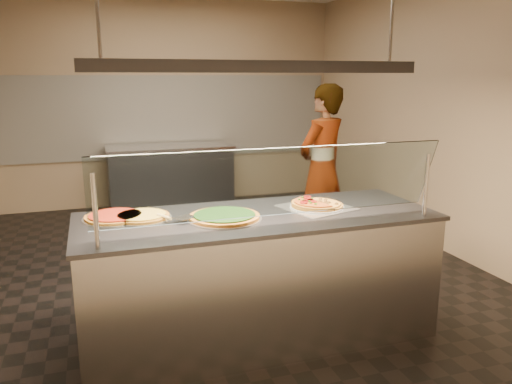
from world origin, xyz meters
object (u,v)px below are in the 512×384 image
object	(u,v)px
perforated_tray	(317,207)
worker	(322,168)
pizza_cheese	(142,216)
pizza_spatula	(173,217)
half_pizza_pepperoni	(305,204)
serving_counter	(258,276)
half_pizza_sausage	(328,203)
prep_table	(170,178)
heat_lamp_housing	(258,67)
pizza_tomato	(115,216)
sneeze_guard	(275,184)
pizza_spinach	(224,216)

from	to	relation	value
perforated_tray	worker	distance (m)	1.80
pizza_cheese	pizza_spatula	world-z (taller)	pizza_spatula
perforated_tray	half_pizza_pepperoni	distance (m)	0.10
half_pizza_pepperoni	worker	xyz separation A→B (m)	(0.91, 1.60, -0.06)
serving_counter	half_pizza_sausage	world-z (taller)	half_pizza_sausage
perforated_tray	prep_table	world-z (taller)	perforated_tray
perforated_tray	half_pizza_pepperoni	world-z (taller)	half_pizza_pepperoni
half_pizza_sausage	heat_lamp_housing	size ratio (longest dim) A/B	0.18
prep_table	pizza_tomato	bearing A→B (deg)	-104.35
sneeze_guard	half_pizza_pepperoni	xyz separation A→B (m)	(0.39, 0.39, -0.26)
serving_counter	pizza_cheese	distance (m)	0.94
pizza_spinach	pizza_tomato	size ratio (longest dim) A/B	1.17
serving_counter	prep_table	distance (m)	3.82
pizza_spatula	heat_lamp_housing	distance (m)	1.16
half_pizza_pepperoni	pizza_spinach	distance (m)	0.64
serving_counter	sneeze_guard	size ratio (longest dim) A/B	1.10
half_pizza_sausage	pizza_cheese	world-z (taller)	half_pizza_sausage
half_pizza_sausage	sneeze_guard	bearing A→B (deg)	-145.46
pizza_cheese	heat_lamp_housing	bearing A→B (deg)	-12.32
sneeze_guard	half_pizza_sausage	distance (m)	0.74
serving_counter	pizza_cheese	xyz separation A→B (m)	(-0.79, 0.17, 0.48)
half_pizza_sausage	pizza_cheese	xyz separation A→B (m)	(-1.36, 0.13, -0.01)
serving_counter	half_pizza_pepperoni	world-z (taller)	half_pizza_pepperoni
sneeze_guard	worker	bearing A→B (deg)	57.07
sneeze_guard	worker	world-z (taller)	worker
serving_counter	pizza_spatula	distance (m)	0.78
perforated_tray	half_pizza_sausage	distance (m)	0.09
pizza_cheese	prep_table	distance (m)	3.75
pizza_spinach	pizza_cheese	bearing A→B (deg)	159.94
half_pizza_pepperoni	pizza_spinach	size ratio (longest dim) A/B	0.81
pizza_spatula	worker	bearing A→B (deg)	40.54
half_pizza_sausage	worker	bearing A→B (deg)	65.69
half_pizza_sausage	pizza_spinach	xyz separation A→B (m)	(-0.82, -0.07, -0.01)
serving_counter	pizza_spinach	bearing A→B (deg)	-174.66
sneeze_guard	perforated_tray	size ratio (longest dim) A/B	4.02
pizza_spatula	worker	size ratio (longest dim) A/B	0.14
half_pizza_pepperoni	pizza_tomato	size ratio (longest dim) A/B	0.94
prep_table	half_pizza_sausage	bearing A→B (deg)	-80.70
pizza_spatula	prep_table	bearing A→B (deg)	81.72
sneeze_guard	pizza_cheese	world-z (taller)	sneeze_guard
pizza_tomato	pizza_spatula	bearing A→B (deg)	-27.41
sneeze_guard	half_pizza_sausage	bearing A→B (deg)	34.54
half_pizza_sausage	pizza_spatula	bearing A→B (deg)	-179.30
pizza_tomato	prep_table	size ratio (longest dim) A/B	0.25
sneeze_guard	perforated_tray	bearing A→B (deg)	39.34
prep_table	sneeze_guard	bearing A→B (deg)	-89.31
pizza_spatula	pizza_tomato	bearing A→B (deg)	152.59
prep_table	worker	size ratio (longest dim) A/B	0.96
pizza_tomato	worker	size ratio (longest dim) A/B	0.24
pizza_spinach	heat_lamp_housing	size ratio (longest dim) A/B	0.23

